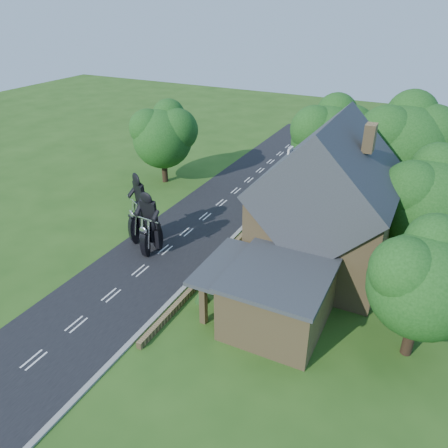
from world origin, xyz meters
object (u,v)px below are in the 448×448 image
at_px(motorcycle_follow, 144,231).
at_px(motorcycle_lead, 152,244).
at_px(garden_wall, 231,249).
at_px(house, 325,208).
at_px(annex, 276,297).

bearing_deg(motorcycle_follow, motorcycle_lead, 173.44).
bearing_deg(garden_wall, house, 9.17).
bearing_deg(motorcycle_lead, house, -156.07).
distance_m(house, motorcycle_follow, 13.38).
height_order(garden_wall, house, house).
relative_size(garden_wall, annex, 3.12).
distance_m(house, annex, 7.30).
bearing_deg(garden_wall, motorcycle_follow, -166.78).
height_order(garden_wall, motorcycle_follow, motorcycle_follow).
relative_size(house, motorcycle_follow, 5.87).
distance_m(garden_wall, motorcycle_follow, 6.67).
xyz_separation_m(garden_wall, motorcycle_lead, (-4.93, -2.68, 0.51)).
bearing_deg(motorcycle_lead, garden_wall, -145.85).
bearing_deg(annex, motorcycle_follow, 160.42).
bearing_deg(motorcycle_lead, motorcycle_follow, -31.58).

